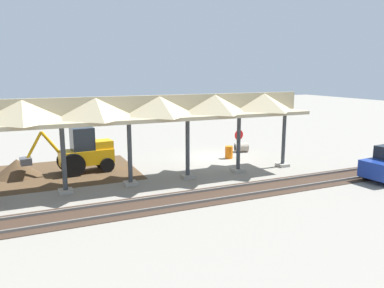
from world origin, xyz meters
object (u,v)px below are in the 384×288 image
object	(u,v)px
stop_sign	(239,138)
concrete_pipe	(241,147)
backhoe	(84,152)
traffic_barrel	(229,152)

from	to	relation	value
stop_sign	concrete_pipe	xyz separation A→B (m)	(-1.20, -1.55, -1.10)
backhoe	concrete_pipe	xyz separation A→B (m)	(-12.12, -1.24, -0.90)
backhoe	traffic_barrel	xyz separation A→B (m)	(-10.12, 0.32, -0.81)
stop_sign	traffic_barrel	bearing A→B (deg)	0.22
traffic_barrel	backhoe	bearing A→B (deg)	-1.79
stop_sign	backhoe	xyz separation A→B (m)	(10.92, -0.31, -0.20)
backhoe	stop_sign	bearing A→B (deg)	178.36
stop_sign	concrete_pipe	world-z (taller)	stop_sign
stop_sign	traffic_barrel	world-z (taller)	stop_sign
concrete_pipe	backhoe	bearing A→B (deg)	5.85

